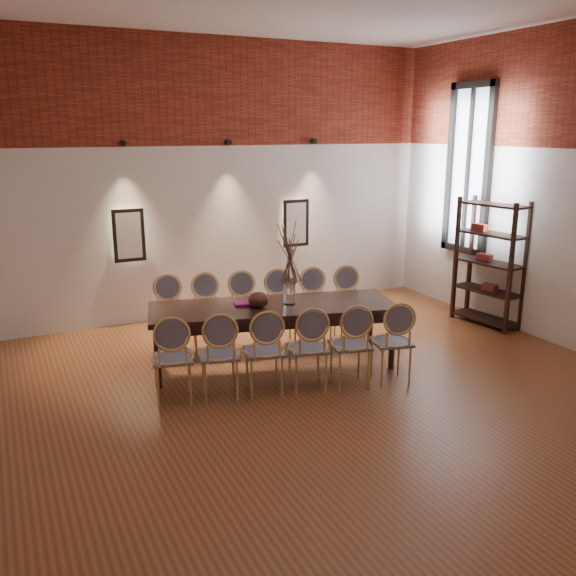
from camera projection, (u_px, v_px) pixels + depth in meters
name	position (u px, v px, depth m)	size (l,w,h in m)	color
floor	(331.00, 400.00, 6.36)	(7.00, 7.00, 0.02)	#94552E
wall_back	(213.00, 180.00, 8.94)	(7.00, 0.10, 4.00)	silver
brick_band_back	(212.00, 91.00, 8.56)	(7.00, 0.02, 1.50)	maroon
niche_left	(128.00, 235.00, 8.48)	(0.36, 0.06, 0.66)	#FFEAC6
niche_right	(295.00, 223.00, 9.58)	(0.36, 0.06, 0.66)	#FFEAC6
spot_fixture_left	(123.00, 143.00, 8.14)	(0.08, 0.08, 0.10)	black
spot_fixture_mid	(228.00, 142.00, 8.77)	(0.08, 0.08, 0.10)	black
spot_fixture_right	(314.00, 141.00, 9.37)	(0.08, 0.08, 0.10)	black
window_glass	(469.00, 170.00, 9.02)	(0.02, 0.78, 2.38)	silver
window_frame	(468.00, 170.00, 9.01)	(0.08, 0.90, 2.50)	black
window_mullion	(468.00, 170.00, 9.01)	(0.06, 0.06, 2.40)	black
dining_table	(273.00, 336.00, 7.18)	(2.84, 0.91, 0.75)	black
chair_near_a	(173.00, 358.00, 6.22)	(0.44, 0.44, 0.94)	#DBB06A
chair_near_b	(219.00, 354.00, 6.31)	(0.44, 0.44, 0.94)	#DBB06A
chair_near_c	(264.00, 351.00, 6.41)	(0.44, 0.44, 0.94)	#DBB06A
chair_near_d	(308.00, 348.00, 6.50)	(0.44, 0.44, 0.94)	#DBB06A
chair_near_e	(350.00, 345.00, 6.60)	(0.44, 0.44, 0.94)	#DBB06A
chair_near_f	(391.00, 342.00, 6.70)	(0.44, 0.44, 0.94)	#DBB06A
chair_far_a	(169.00, 316.00, 7.61)	(0.44, 0.44, 0.94)	#DBB06A
chair_far_b	(207.00, 314.00, 7.71)	(0.44, 0.44, 0.94)	#DBB06A
chair_far_c	(244.00, 311.00, 7.80)	(0.44, 0.44, 0.94)	#DBB06A
chair_far_d	(280.00, 309.00, 7.90)	(0.44, 0.44, 0.94)	#DBB06A
chair_far_e	(316.00, 307.00, 7.99)	(0.44, 0.44, 0.94)	#DBB06A
chair_far_f	(350.00, 305.00, 8.09)	(0.44, 0.44, 0.94)	#DBB06A
vase	(289.00, 292.00, 7.08)	(0.14, 0.14, 0.30)	silver
dried_branches	(289.00, 254.00, 6.97)	(0.50, 0.50, 0.70)	brown
bowl	(258.00, 300.00, 6.98)	(0.24, 0.24, 0.18)	#562C1F
book	(246.00, 304.00, 7.09)	(0.26, 0.18, 0.03)	#8A1370
shelving_rack	(489.00, 263.00, 8.61)	(0.38, 1.00, 1.80)	black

